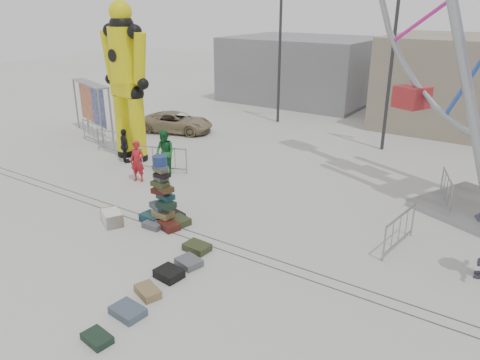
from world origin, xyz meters
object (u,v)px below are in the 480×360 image
Objects in this scene: crash_test_dummy at (126,77)px; pedestrian_green at (165,153)px; suitcase_tower at (163,205)px; barricade_dummy_c at (164,159)px; lamp_post_left at (281,44)px; barricade_dummy_b at (113,142)px; steamer_trunk at (112,218)px; barricade_wheel_back at (446,191)px; barricade_wheel_front at (399,231)px; lamp_post_right at (394,55)px; banner_scaffold at (91,96)px; pedestrian_red at (137,161)px; pedestrian_black at (125,146)px; barricade_dummy_a at (93,132)px; parked_suv at (176,122)px.

crash_test_dummy reaches higher than pedestrian_green.
suitcase_tower is 1.15× the size of barricade_dummy_c.
lamp_post_left is at bearing 81.83° from crash_test_dummy.
barricade_dummy_b and barricade_dummy_c have the same top height.
steamer_trunk is 0.45× the size of barricade_wheel_back.
barricade_wheel_front is at bearing -2.90° from crash_test_dummy.
barricade_dummy_b is (-10.42, -7.79, -3.93)m from lamp_post_right.
barricade_wheel_back is (17.86, 0.62, -1.53)m from banner_scaffold.
barricade_wheel_back is at bearing 49.98° from suitcase_tower.
barricade_dummy_b is 4.12m from pedestrian_red.
banner_scaffold is 2.04× the size of pedestrian_green.
lamp_post_right is 4.82× the size of pedestrian_red.
barricade_dummy_c is 1.43m from pedestrian_red.
barricade_dummy_b is at bearing -179.21° from pedestrian_green.
steamer_trunk is 6.29m from pedestrian_black.
lamp_post_left reaches higher than suitcase_tower.
barricade_dummy_a is 3.86m from pedestrian_black.
pedestrian_red is (-2.10, 3.25, 0.62)m from steamer_trunk.
crash_test_dummy reaches higher than barricade_wheel_back.
lamp_post_left reaches higher than barricade_dummy_c.
crash_test_dummy is at bearing 147.59° from barricade_dummy_c.
pedestrian_green is at bearing 91.72° from barricade_wheel_front.
lamp_post_left is 2.01× the size of parked_suv.
suitcase_tower is 1.74m from steamer_trunk.
lamp_post_left is at bearing -72.09° from pedestrian_black.
pedestrian_black is at bearing -171.33° from pedestrian_green.
barricade_dummy_c is (5.91, -1.17, 0.00)m from barricade_dummy_a.
barricade_dummy_b is at bearing -176.45° from crash_test_dummy.
banner_scaffold is 2.30× the size of pedestrian_red.
lamp_post_left is at bearing -51.69° from parked_suv.
pedestrian_green is at bearing 139.62° from steamer_trunk.
barricade_dummy_a is at bearing -104.21° from barricade_wheel_back.
lamp_post_left is 4.00× the size of barricade_wheel_back.
barricade_dummy_c is at bearing -149.54° from pedestrian_black.
parked_suv is (-3.83, 5.15, 0.00)m from barricade_dummy_c.
banner_scaffold is 0.96× the size of parked_suv.
banner_scaffold is at bearing 172.72° from pedestrian_green.
barricade_wheel_front is (10.46, -11.40, -3.93)m from lamp_post_left.
lamp_post_right is at bearing 64.38° from pedestrian_green.
lamp_post_left is 11.13m from pedestrian_green.
parked_suv is (-3.73, 6.56, -0.28)m from pedestrian_red.
barricade_dummy_a is at bearing 159.74° from barricade_dummy_b.
parked_suv is at bearing 102.90° from pedestrian_red.
banner_scaffold is 2.34m from barricade_dummy_a.
parked_suv is (-5.84, 9.81, 0.34)m from steamer_trunk.
pedestrian_black reaches higher than barricade_wheel_back.
pedestrian_red is at bearing 151.11° from steamer_trunk.
barricade_wheel_back is 10.85m from pedestrian_green.
barricade_dummy_c is at bearing 154.20° from pedestrian_green.
pedestrian_black is (3.65, -1.24, 0.22)m from barricade_dummy_a.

